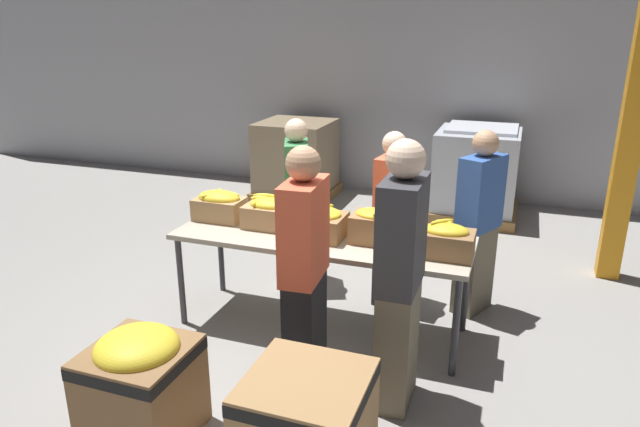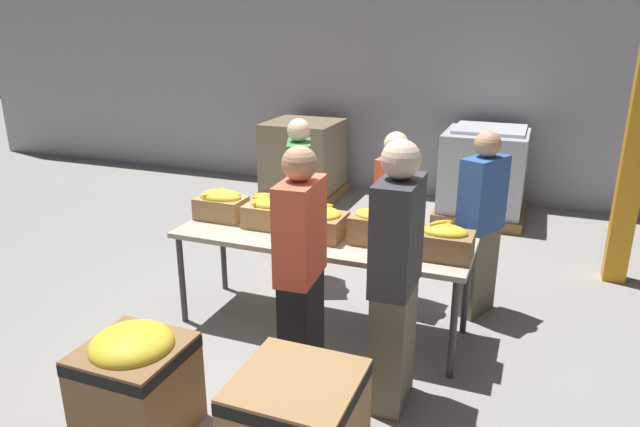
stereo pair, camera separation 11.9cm
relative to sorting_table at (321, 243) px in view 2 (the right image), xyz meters
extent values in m
plane|color=gray|center=(0.00, 0.00, -0.73)|extent=(30.00, 30.00, 0.00)
cube|color=#A8A8AD|center=(0.00, 4.07, 1.27)|extent=(16.00, 0.08, 4.00)
cube|color=#B2A893|center=(0.00, 0.00, 0.04)|extent=(2.29, 0.77, 0.04)
cylinder|color=#38383D|center=(-1.09, -0.32, -0.36)|extent=(0.05, 0.05, 0.75)
cylinder|color=#38383D|center=(1.09, -0.32, -0.36)|extent=(0.05, 0.05, 0.75)
cylinder|color=#38383D|center=(-1.09, 0.32, -0.36)|extent=(0.05, 0.05, 0.75)
cylinder|color=#38383D|center=(1.09, 0.32, -0.36)|extent=(0.05, 0.05, 0.75)
cube|color=tan|center=(-0.93, 0.07, 0.15)|extent=(0.40, 0.26, 0.18)
ellipsoid|color=yellow|center=(-0.93, 0.07, 0.25)|extent=(0.36, 0.24, 0.12)
ellipsoid|color=yellow|center=(-0.94, 0.12, 0.29)|extent=(0.13, 0.16, 0.04)
ellipsoid|color=yellow|center=(-0.84, 0.11, 0.28)|extent=(0.17, 0.07, 0.06)
ellipsoid|color=yellow|center=(-0.98, 0.02, 0.28)|extent=(0.15, 0.15, 0.05)
ellipsoid|color=yellow|center=(-0.86, 0.05, 0.29)|extent=(0.16, 0.08, 0.04)
cube|color=tan|center=(-0.45, 0.04, 0.15)|extent=(0.40, 0.27, 0.18)
ellipsoid|color=yellow|center=(-0.45, 0.04, 0.25)|extent=(0.32, 0.21, 0.11)
ellipsoid|color=yellow|center=(-0.40, 0.03, 0.29)|extent=(0.20, 0.14, 0.04)
ellipsoid|color=yellow|center=(-0.55, 0.00, 0.27)|extent=(0.05, 0.16, 0.04)
ellipsoid|color=yellow|center=(-0.53, 0.11, 0.29)|extent=(0.20, 0.08, 0.05)
ellipsoid|color=yellow|center=(-0.54, 0.10, 0.28)|extent=(0.19, 0.10, 0.05)
cube|color=olive|center=(-0.01, -0.03, 0.15)|extent=(0.40, 0.33, 0.18)
ellipsoid|color=yellow|center=(-0.01, -0.03, 0.25)|extent=(0.35, 0.29, 0.10)
ellipsoid|color=yellow|center=(-0.09, -0.06, 0.29)|extent=(0.17, 0.07, 0.06)
ellipsoid|color=yellow|center=(-0.01, 0.04, 0.28)|extent=(0.19, 0.15, 0.06)
cube|color=olive|center=(0.43, 0.02, 0.16)|extent=(0.39, 0.27, 0.21)
ellipsoid|color=gold|center=(0.43, 0.02, 0.27)|extent=(0.34, 0.23, 0.08)
ellipsoid|color=gold|center=(0.44, -0.05, 0.31)|extent=(0.06, 0.16, 0.05)
ellipsoid|color=gold|center=(0.54, -0.03, 0.31)|extent=(0.14, 0.18, 0.05)
cube|color=olive|center=(0.95, -0.08, 0.15)|extent=(0.39, 0.27, 0.18)
ellipsoid|color=gold|center=(0.95, -0.08, 0.25)|extent=(0.31, 0.21, 0.10)
ellipsoid|color=gold|center=(0.91, -0.04, 0.29)|extent=(0.17, 0.16, 0.04)
ellipsoid|color=gold|center=(0.96, -0.03, 0.28)|extent=(0.05, 0.21, 0.04)
ellipsoid|color=gold|center=(0.94, -0.01, 0.27)|extent=(0.19, 0.15, 0.05)
cube|color=#6B604C|center=(-0.52, 0.78, -0.36)|extent=(0.31, 0.40, 0.73)
cube|color=#387A47|center=(-0.52, 0.78, 0.31)|extent=(0.35, 0.46, 0.61)
sphere|color=beige|center=(-0.52, 0.78, 0.71)|extent=(0.21, 0.21, 0.21)
cube|color=black|center=(0.40, 0.66, -0.37)|extent=(0.23, 0.36, 0.72)
cube|color=#EA5B3D|center=(0.40, 0.66, 0.28)|extent=(0.25, 0.43, 0.59)
sphere|color=beige|center=(0.40, 0.66, 0.68)|extent=(0.20, 0.20, 0.20)
cube|color=#6B604C|center=(1.11, 0.72, -0.36)|extent=(0.33, 0.40, 0.74)
cube|color=#2D5199|center=(1.11, 0.72, 0.31)|extent=(0.37, 0.47, 0.61)
sphere|color=tan|center=(1.11, 0.72, 0.72)|extent=(0.21, 0.21, 0.21)
cube|color=black|center=(0.14, -0.73, -0.34)|extent=(0.23, 0.39, 0.78)
cube|color=#EA5B3D|center=(0.14, -0.73, 0.37)|extent=(0.25, 0.46, 0.65)
sphere|color=tan|center=(0.14, -0.73, 0.81)|extent=(0.22, 0.22, 0.22)
cube|color=#6B604C|center=(0.76, -0.73, -0.32)|extent=(0.22, 0.39, 0.82)
cube|color=#333338|center=(0.76, -0.73, 0.43)|extent=(0.24, 0.47, 0.68)
sphere|color=beige|center=(0.76, -0.73, 0.88)|extent=(0.23, 0.23, 0.23)
cube|color=olive|center=(-0.55, -1.57, -0.44)|extent=(0.56, 0.56, 0.59)
cube|color=black|center=(-0.55, -1.57, -0.20)|extent=(0.57, 0.57, 0.07)
ellipsoid|color=yellow|center=(-0.55, -1.57, -0.13)|extent=(0.48, 0.48, 0.20)
cube|color=black|center=(0.47, -1.57, -0.15)|extent=(0.62, 0.62, 0.07)
cube|color=olive|center=(0.88, 3.30, -0.67)|extent=(1.07, 1.07, 0.13)
cube|color=#B2B7C1|center=(0.88, 3.30, -0.12)|extent=(0.98, 0.98, 0.96)
cube|color=olive|center=(-1.55, 3.31, -0.67)|extent=(1.04, 1.04, 0.13)
cube|color=#897556|center=(-1.55, 3.31, -0.13)|extent=(0.96, 0.96, 0.94)
cube|color=olive|center=(0.90, 3.41, -0.67)|extent=(0.91, 0.91, 0.13)
cube|color=silver|center=(0.90, 3.41, -0.10)|extent=(0.84, 0.84, 1.00)
camera|label=1|loc=(1.37, -3.87, 1.62)|focal=32.00mm
camera|label=2|loc=(1.48, -3.83, 1.62)|focal=32.00mm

